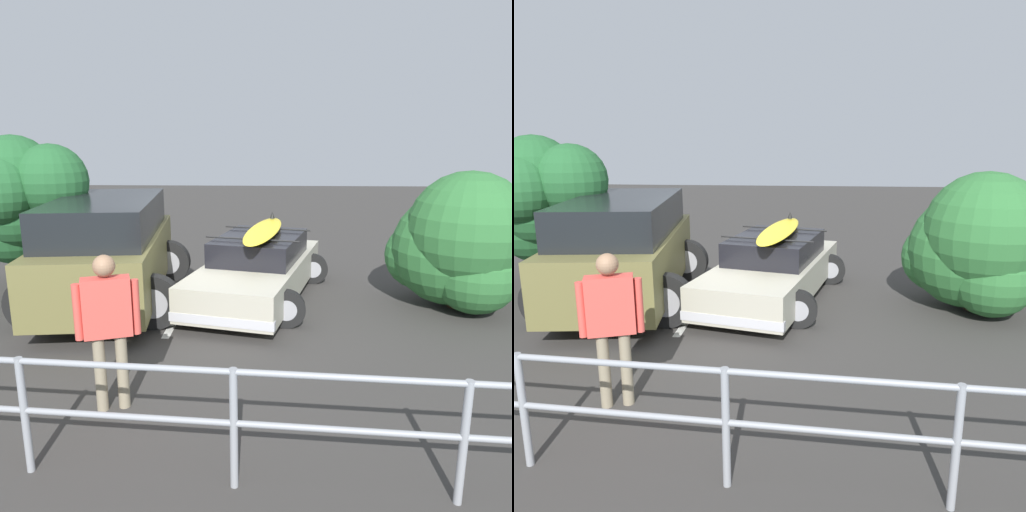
% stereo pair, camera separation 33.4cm
% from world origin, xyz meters
% --- Properties ---
extents(ground_plane, '(44.00, 44.00, 0.02)m').
position_xyz_m(ground_plane, '(0.00, 0.00, -0.01)').
color(ground_plane, '#383533').
rests_on(ground_plane, ground).
extents(parking_stripe, '(0.12, 3.92, 0.00)m').
position_xyz_m(parking_stripe, '(0.57, -0.51, 0.00)').
color(parking_stripe, silver).
rests_on(parking_stripe, ground).
extents(sedan_car, '(2.78, 4.34, 1.44)m').
position_xyz_m(sedan_car, '(-0.74, -0.55, 0.56)').
color(sedan_car, '#B7B29E').
rests_on(sedan_car, ground).
extents(suv_car, '(2.97, 4.56, 1.88)m').
position_xyz_m(suv_car, '(1.88, -0.16, 0.98)').
color(suv_car, brown).
rests_on(suv_car, ground).
extents(person_bystander, '(0.64, 0.35, 1.74)m').
position_xyz_m(person_bystander, '(0.71, 3.39, 1.05)').
color(person_bystander, gray).
rests_on(person_bystander, ground).
extents(railing_fence, '(9.29, 0.71, 1.10)m').
position_xyz_m(railing_fence, '(0.19, 4.54, 0.73)').
color(railing_fence, gray).
rests_on(railing_fence, ground).
extents(bush_near_left, '(2.62, 2.42, 2.39)m').
position_xyz_m(bush_near_left, '(-4.22, -0.17, 1.13)').
color(bush_near_left, '#4C3828').
rests_on(bush_near_left, ground).
extents(bush_near_right, '(2.45, 2.18, 2.96)m').
position_xyz_m(bush_near_right, '(3.79, -0.99, 1.75)').
color(bush_near_right, '#4C3828').
rests_on(bush_near_right, ground).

